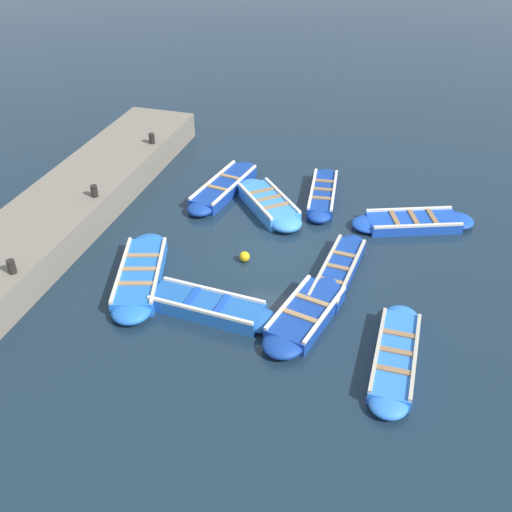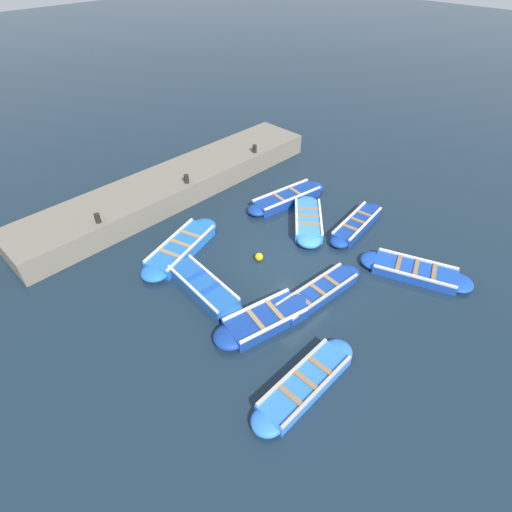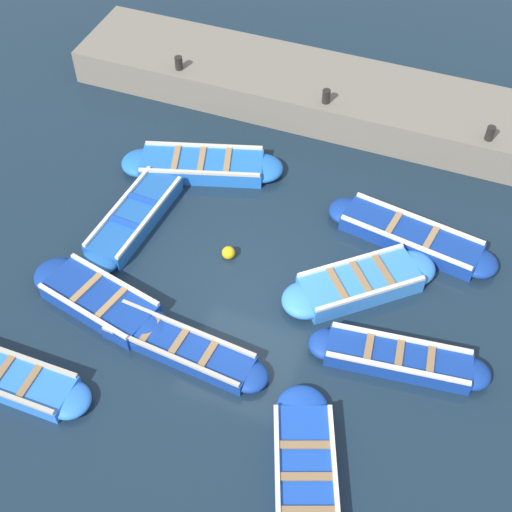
% 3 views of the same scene
% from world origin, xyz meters
% --- Properties ---
extents(ground_plane, '(120.00, 120.00, 0.00)m').
position_xyz_m(ground_plane, '(0.00, 0.00, 0.00)').
color(ground_plane, '#162838').
extents(boat_tucked, '(3.67, 1.10, 0.42)m').
position_xyz_m(boat_tucked, '(-1.13, -2.99, 0.18)').
color(boat_tucked, '#1E59AD').
rests_on(boat_tucked, ground).
extents(boat_drifting, '(0.88, 3.60, 0.37)m').
position_xyz_m(boat_drifting, '(3.40, -3.40, 0.16)').
color(boat_drifting, blue).
rests_on(boat_drifting, ground).
extents(boat_far_corner, '(1.04, 3.79, 0.36)m').
position_xyz_m(boat_far_corner, '(1.65, -0.64, 0.15)').
color(boat_far_corner, navy).
rests_on(boat_far_corner, ground).
extents(boat_inner_gap, '(1.11, 3.51, 0.40)m').
position_xyz_m(boat_inner_gap, '(0.44, 3.37, 0.17)').
color(boat_inner_gap, navy).
rests_on(boat_inner_gap, ground).
extents(boat_centre, '(1.68, 3.47, 0.42)m').
position_xyz_m(boat_centre, '(1.23, -2.58, 0.18)').
color(boat_centre, navy).
rests_on(boat_centre, ground).
extents(boat_outer_left, '(2.05, 3.99, 0.43)m').
position_xyz_m(boat_outer_left, '(-3.22, -2.27, 0.19)').
color(boat_outer_left, blue).
rests_on(boat_outer_left, ground).
extents(boat_alongside, '(1.44, 3.97, 0.42)m').
position_xyz_m(boat_alongside, '(-2.73, 2.90, 0.18)').
color(boat_alongside, navy).
rests_on(boat_alongside, ground).
extents(boat_broadside, '(2.92, 3.17, 0.47)m').
position_xyz_m(boat_broadside, '(-1.04, 2.21, 0.20)').
color(boat_broadside, '#3884E0').
rests_on(boat_broadside, ground).
extents(boat_near_quay, '(3.75, 2.19, 0.36)m').
position_xyz_m(boat_near_quay, '(3.33, 2.47, 0.15)').
color(boat_near_quay, '#1947B7').
rests_on(boat_near_quay, ground).
extents(quay_wall, '(2.53, 13.85, 0.91)m').
position_xyz_m(quay_wall, '(-6.59, 0.00, 0.46)').
color(quay_wall, slate).
rests_on(quay_wall, ground).
extents(bollard_north, '(0.20, 0.20, 0.35)m').
position_xyz_m(bollard_north, '(-5.67, -3.94, 1.09)').
color(bollard_north, black).
rests_on(bollard_north, quay_wall).
extents(bollard_mid_north, '(0.20, 0.20, 0.35)m').
position_xyz_m(bollard_mid_north, '(-5.67, 0.00, 1.09)').
color(bollard_mid_north, black).
rests_on(bollard_mid_north, quay_wall).
extents(bollard_mid_south, '(0.20, 0.20, 0.35)m').
position_xyz_m(bollard_mid_south, '(-5.67, 3.94, 1.09)').
color(bollard_mid_south, black).
rests_on(bollard_mid_south, quay_wall).
extents(buoy_orange_near, '(0.29, 0.29, 0.29)m').
position_xyz_m(buoy_orange_near, '(-0.91, -0.65, 0.14)').
color(buoy_orange_near, '#EAB214').
rests_on(buoy_orange_near, ground).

